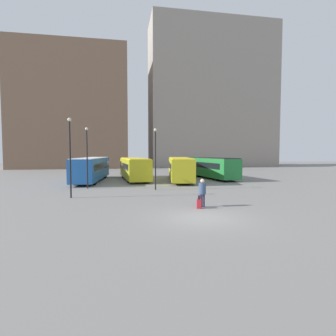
{
  "coord_description": "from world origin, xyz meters",
  "views": [
    {
      "loc": [
        -4.11,
        -13.17,
        3.43
      ],
      "look_at": [
        0.11,
        10.97,
        2.01
      ],
      "focal_mm": 28.0,
      "sensor_mm": 36.0,
      "label": 1
    }
  ],
  "objects": [
    {
      "name": "lamp_post_1",
      "position": [
        -7.99,
        7.56,
        3.54
      ],
      "size": [
        0.28,
        0.28,
        6.05
      ],
      "color": "black",
      "rests_on": "ground_plane"
    },
    {
      "name": "suitcase",
      "position": [
        0.54,
        2.3,
        0.29
      ],
      "size": [
        0.34,
        0.44,
        0.82
      ],
      "rotation": [
        0.0,
        0.0,
        1.37
      ],
      "color": "#B7232D",
      "rests_on": "ground_plane"
    },
    {
      "name": "traveler",
      "position": [
        0.87,
        2.69,
        1.06
      ],
      "size": [
        0.54,
        0.54,
        1.78
      ],
      "rotation": [
        0.0,
        0.0,
        1.37
      ],
      "color": "#382D4C",
      "rests_on": "ground_plane"
    },
    {
      "name": "lamp_post_2",
      "position": [
        -1.11,
        10.77,
        3.33
      ],
      "size": [
        0.28,
        0.28,
        5.66
      ],
      "color": "black",
      "rests_on": "ground_plane"
    },
    {
      "name": "ground_plane",
      "position": [
        0.0,
        0.0,
        0.0
      ],
      "size": [
        160.0,
        160.0,
        0.0
      ],
      "primitive_type": "plane",
      "color": "slate"
    },
    {
      "name": "lamp_post_0",
      "position": [
        -7.43,
        12.79,
        3.43
      ],
      "size": [
        0.28,
        0.28,
        5.84
      ],
      "color": "black",
      "rests_on": "ground_plane"
    },
    {
      "name": "building_block_left",
      "position": [
        -15.32,
        52.39,
        13.57
      ],
      "size": [
        24.87,
        16.33,
        27.14
      ],
      "color": "#7F604C",
      "rests_on": "ground_plane"
    },
    {
      "name": "building_block_right",
      "position": [
        18.78,
        52.39,
        18.01
      ],
      "size": [
        31.79,
        11.5,
        36.03
      ],
      "color": "gray",
      "rests_on": "ground_plane"
    },
    {
      "name": "bus_0",
      "position": [
        -7.76,
        19.52,
        1.56
      ],
      "size": [
        3.5,
        12.05,
        2.85
      ],
      "rotation": [
        0.0,
        0.0,
        1.48
      ],
      "color": "#1E56A3",
      "rests_on": "ground_plane"
    },
    {
      "name": "bus_1",
      "position": [
        -2.62,
        20.32,
        1.5
      ],
      "size": [
        3.58,
        10.61,
        2.75
      ],
      "rotation": [
        0.0,
        0.0,
        1.67
      ],
      "color": "gold",
      "rests_on": "ground_plane"
    },
    {
      "name": "bus_2",
      "position": [
        2.93,
        18.46,
        1.54
      ],
      "size": [
        4.16,
        11.52,
        2.82
      ],
      "rotation": [
        0.0,
        0.0,
        1.42
      ],
      "color": "gold",
      "rests_on": "ground_plane"
    },
    {
      "name": "bus_3",
      "position": [
        7.75,
        20.52,
        1.52
      ],
      "size": [
        3.91,
        10.81,
        2.79
      ],
      "rotation": [
        0.0,
        0.0,
        1.71
      ],
      "color": "#237A38",
      "rests_on": "ground_plane"
    }
  ]
}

